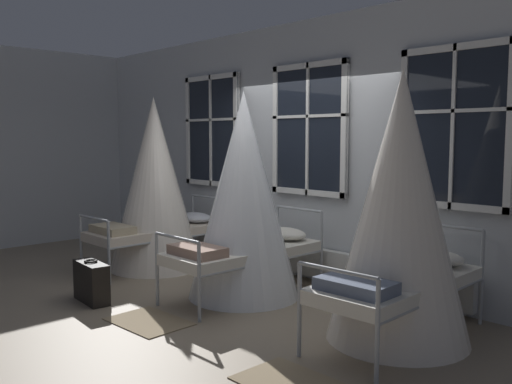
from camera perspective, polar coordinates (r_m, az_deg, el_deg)
The scene contains 9 objects.
ground at distance 6.33m, azimuth -1.63°, elevation -10.82°, with size 20.19×20.19×0.00m, color gray.
back_wall_with_windows at distance 6.98m, azimuth 6.00°, elevation 4.21°, with size 9.46×0.10×3.25m, color silver.
window_bank at distance 6.92m, azimuth 5.32°, elevation 0.14°, with size 4.97×0.10×2.64m.
cot_first at distance 7.65m, azimuth -10.40°, elevation 0.61°, with size 1.26×1.87×2.35m.
cot_second at distance 6.17m, azimuth -1.26°, elevation -0.65°, with size 1.26×1.88×2.31m.
cot_third at distance 4.99m, azimuth 14.67°, elevation -1.89°, with size 1.26×1.89×2.39m.
rug_second at distance 5.63m, azimuth -11.02°, elevation -13.00°, with size 0.80×0.56×0.01m, color #8E7A5B.
rug_third at distance 4.27m, azimuth 3.72°, elevation -19.16°, with size 0.80×0.56×0.01m, color #8E7A5B.
suitcase_dark at distance 6.37m, azimuth -16.65°, elevation -8.89°, with size 0.58×0.26×0.47m.
Camera 1 is at (4.50, -4.08, 1.80)m, focal length 38.69 mm.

